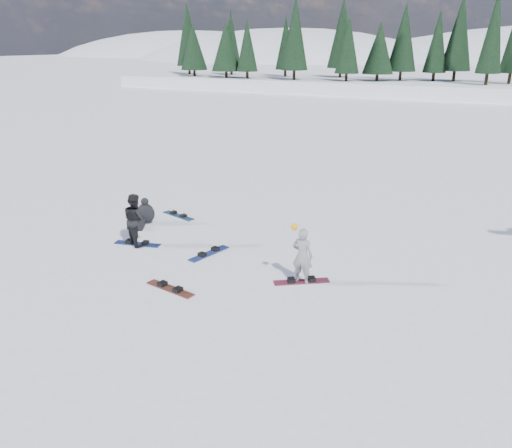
{
  "coord_description": "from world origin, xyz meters",
  "views": [
    {
      "loc": [
        5.9,
        -10.94,
        6.03
      ],
      "look_at": [
        -0.06,
        1.2,
        1.1
      ],
      "focal_mm": 35.0,
      "sensor_mm": 36.0,
      "label": 1
    }
  ],
  "objects_px": {
    "gear_bag": "(134,215)",
    "snowboard_loose_c": "(178,216)",
    "snowboarder_man": "(135,220)",
    "snowboarder_woman": "(302,255)",
    "snowboard_loose_a": "(209,254)",
    "snowboard_loose_b": "(170,289)",
    "seated_rider": "(145,214)"
  },
  "relations": [
    {
      "from": "gear_bag",
      "to": "snowboard_loose_c",
      "type": "xyz_separation_m",
      "value": [
        1.3,
        0.92,
        -0.14
      ]
    },
    {
      "from": "snowboarder_woman",
      "to": "snowboarder_man",
      "type": "relative_size",
      "value": 1.01
    },
    {
      "from": "snowboarder_woman",
      "to": "snowboarder_man",
      "type": "bearing_deg",
      "value": -2.15
    },
    {
      "from": "snowboard_loose_c",
      "to": "gear_bag",
      "type": "bearing_deg",
      "value": -128.92
    },
    {
      "from": "snowboard_loose_a",
      "to": "snowboard_loose_b",
      "type": "bearing_deg",
      "value": -158.96
    },
    {
      "from": "snowboard_loose_a",
      "to": "snowboarder_man",
      "type": "bearing_deg",
      "value": 111.99
    },
    {
      "from": "snowboard_loose_b",
      "to": "snowboard_loose_c",
      "type": "height_order",
      "value": "same"
    },
    {
      "from": "snowboard_loose_b",
      "to": "snowboard_loose_c",
      "type": "xyz_separation_m",
      "value": [
        -3.13,
        4.93,
        0.0
      ]
    },
    {
      "from": "snowboarder_man",
      "to": "seated_rider",
      "type": "height_order",
      "value": "snowboarder_man"
    },
    {
      "from": "snowboarder_man",
      "to": "seated_rider",
      "type": "distance_m",
      "value": 2.0
    },
    {
      "from": "snowboard_loose_a",
      "to": "snowboard_loose_c",
      "type": "relative_size",
      "value": 1.0
    },
    {
      "from": "gear_bag",
      "to": "snowboarder_man",
      "type": "bearing_deg",
      "value": -48.77
    },
    {
      "from": "snowboard_loose_a",
      "to": "snowboard_loose_b",
      "type": "height_order",
      "value": "same"
    },
    {
      "from": "snowboarder_man",
      "to": "snowboard_loose_a",
      "type": "height_order",
      "value": "snowboarder_man"
    },
    {
      "from": "seated_rider",
      "to": "snowboard_loose_a",
      "type": "xyz_separation_m",
      "value": [
        3.44,
        -1.33,
        -0.34
      ]
    },
    {
      "from": "snowboard_loose_b",
      "to": "gear_bag",
      "type": "bearing_deg",
      "value": 147.51
    },
    {
      "from": "snowboard_loose_c",
      "to": "seated_rider",
      "type": "bearing_deg",
      "value": -101.11
    },
    {
      "from": "snowboarder_man",
      "to": "gear_bag",
      "type": "xyz_separation_m",
      "value": [
        -1.69,
        1.93,
        -0.68
      ]
    },
    {
      "from": "snowboard_loose_a",
      "to": "gear_bag",
      "type": "bearing_deg",
      "value": 83.08
    },
    {
      "from": "snowboard_loose_b",
      "to": "snowboarder_woman",
      "type": "bearing_deg",
      "value": 42.65
    },
    {
      "from": "seated_rider",
      "to": "snowboard_loose_b",
      "type": "relative_size",
      "value": 0.8
    },
    {
      "from": "snowboarder_man",
      "to": "snowboarder_woman",
      "type": "bearing_deg",
      "value": -153.82
    },
    {
      "from": "snowboarder_man",
      "to": "snowboard_loose_b",
      "type": "relative_size",
      "value": 1.11
    },
    {
      "from": "snowboarder_woman",
      "to": "snowboard_loose_c",
      "type": "height_order",
      "value": "snowboarder_woman"
    },
    {
      "from": "snowboarder_woman",
      "to": "snowboard_loose_a",
      "type": "relative_size",
      "value": 1.12
    },
    {
      "from": "snowboarder_woman",
      "to": "snowboarder_man",
      "type": "distance_m",
      "value": 5.65
    },
    {
      "from": "seated_rider",
      "to": "gear_bag",
      "type": "height_order",
      "value": "seated_rider"
    },
    {
      "from": "gear_bag",
      "to": "snowboard_loose_b",
      "type": "distance_m",
      "value": 5.98
    },
    {
      "from": "snowboard_loose_b",
      "to": "snowboard_loose_c",
      "type": "distance_m",
      "value": 5.84
    },
    {
      "from": "snowboard_loose_c",
      "to": "snowboard_loose_a",
      "type": "bearing_deg",
      "value": -25.88
    },
    {
      "from": "snowboard_loose_b",
      "to": "snowboarder_man",
      "type": "bearing_deg",
      "value": 152.43
    },
    {
      "from": "snowboarder_man",
      "to": "gear_bag",
      "type": "bearing_deg",
      "value": -20.63
    }
  ]
}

